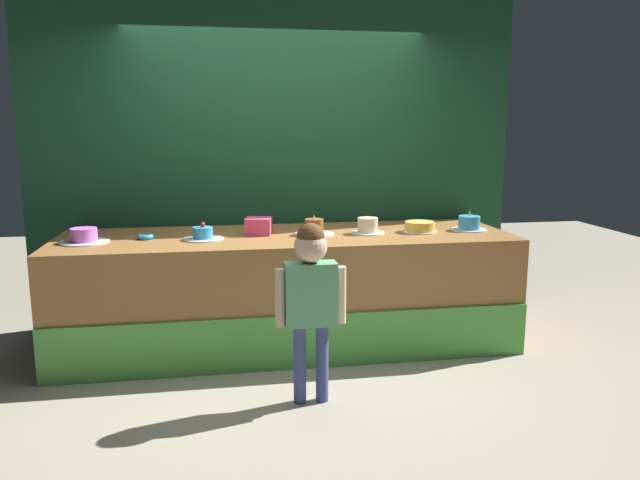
{
  "coord_description": "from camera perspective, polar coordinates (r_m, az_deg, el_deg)",
  "views": [
    {
      "loc": [
        -0.53,
        -4.07,
        1.7
      ],
      "look_at": [
        0.23,
        0.33,
        0.87
      ],
      "focal_mm": 34.1,
      "sensor_mm": 36.0,
      "label": 1
    }
  ],
  "objects": [
    {
      "name": "child_figure",
      "position": [
        3.71,
        -0.87,
        -4.57
      ],
      "size": [
        0.44,
        0.2,
        1.14
      ],
      "color": "#3F4C8C",
      "rests_on": "ground_plane"
    },
    {
      "name": "pink_box",
      "position": [
        4.74,
        -5.78,
        1.31
      ],
      "size": [
        0.23,
        0.22,
        0.13
      ],
      "primitive_type": "cube",
      "rotation": [
        0.0,
        0.0,
        -0.2
      ],
      "color": "#F64A85",
      "rests_on": "stage_platform"
    },
    {
      "name": "cake_right",
      "position": [
        4.89,
        9.33,
        1.21
      ],
      "size": [
        0.28,
        0.28,
        0.08
      ],
      "color": "white",
      "rests_on": "stage_platform"
    },
    {
      "name": "cake_far_left",
      "position": [
        4.7,
        -21.28,
        0.3
      ],
      "size": [
        0.35,
        0.35,
        0.11
      ],
      "color": "white",
      "rests_on": "stage_platform"
    },
    {
      "name": "curtain_backdrop",
      "position": [
        5.29,
        -4.05,
        9.09
      ],
      "size": [
        4.16,
        0.08,
        3.14
      ],
      "primitive_type": "cube",
      "color": "#19472D",
      "rests_on": "ground_plane"
    },
    {
      "name": "donut",
      "position": [
        4.7,
        -16.06,
        0.29
      ],
      "size": [
        0.12,
        0.12,
        0.04
      ],
      "primitive_type": "torus",
      "color": "#3399D8",
      "rests_on": "stage_platform"
    },
    {
      "name": "ground_plane",
      "position": [
        4.45,
        -2.23,
        -11.96
      ],
      "size": [
        12.0,
        12.0,
        0.0
      ],
      "primitive_type": "plane",
      "color": "#ADA38E"
    },
    {
      "name": "stage_platform",
      "position": [
        4.81,
        -3.11,
        -4.69
      ],
      "size": [
        3.48,
        1.1,
        0.88
      ],
      "color": "#9E6B38",
      "rests_on": "ground_plane"
    },
    {
      "name": "cake_center_right",
      "position": [
        4.77,
        4.49,
        1.27
      ],
      "size": [
        0.27,
        0.27,
        0.12
      ],
      "color": "white",
      "rests_on": "stage_platform"
    },
    {
      "name": "cake_left",
      "position": [
        4.58,
        -10.93,
        0.51
      ],
      "size": [
        0.3,
        0.3,
        0.13
      ],
      "color": "silver",
      "rests_on": "stage_platform"
    },
    {
      "name": "cake_far_right",
      "position": [
        5.05,
        13.82,
        1.48
      ],
      "size": [
        0.28,
        0.28,
        0.17
      ],
      "color": "white",
      "rests_on": "stage_platform"
    },
    {
      "name": "cake_center_left",
      "position": [
        4.7,
        -0.55,
        1.09
      ],
      "size": [
        0.31,
        0.31,
        0.16
      ],
      "color": "white",
      "rests_on": "stage_platform"
    }
  ]
}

